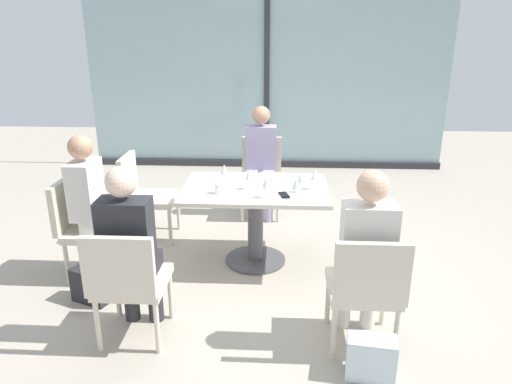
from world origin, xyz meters
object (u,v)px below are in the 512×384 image
wine_glass_2 (301,178)px  wine_glass_5 (296,184)px  dining_table_main (255,207)px  chair_far_left (144,191)px  person_near_window (261,157)px  person_front_right (365,250)px  cell_phone_on_table (284,195)px  chair_front_left (128,279)px  handbag_0 (91,285)px  person_front_left (130,244)px  handbag_1 (371,358)px  chair_side_end (84,223)px  coffee_cup (219,188)px  wine_glass_4 (315,175)px  chair_front_right (366,285)px  wine_glass_3 (266,183)px  chair_near_window (261,172)px  wine_glass_1 (249,175)px  person_side_end (94,201)px  wine_glass_0 (224,170)px

wine_glass_2 → wine_glass_5: 0.17m
dining_table_main → chair_far_left: size_ratio=1.48×
person_near_window → person_front_right: bearing=-71.0°
wine_glass_5 → person_front_right: bearing=-63.2°
dining_table_main → wine_glass_5: (0.35, -0.28, 0.32)m
cell_phone_on_table → chair_front_left: bearing=-149.4°
cell_phone_on_table → handbag_0: 1.72m
person_near_window → person_front_left: bearing=-109.0°
chair_far_left → person_front_left: (0.38, -1.63, 0.20)m
handbag_1 → person_near_window: bearing=114.8°
chair_side_end → chair_front_left: same height
wine_glass_2 → coffee_cup: (-0.70, -0.07, -0.09)m
coffee_cup → wine_glass_4: bearing=10.5°
chair_front_right → wine_glass_3: wine_glass_3 is taller
chair_near_window → dining_table_main: bearing=-90.0°
wine_glass_1 → wine_glass_2: 0.45m
handbag_0 → handbag_1: same height
person_side_end → wine_glass_3: person_side_end is taller
coffee_cup → chair_side_end: bearing=-172.6°
chair_near_window → person_near_window: 0.23m
chair_far_left → cell_phone_on_table: size_ratio=6.04×
handbag_1 → chair_front_left: bearing=178.6°
chair_front_left → wine_glass_1: size_ratio=4.70×
wine_glass_5 → chair_side_end: bearing=-178.5°
wine_glass_4 → cell_phone_on_table: wine_glass_4 is taller
wine_glass_1 → wine_glass_5: same height
person_front_right → wine_glass_3: 1.12m
coffee_cup → wine_glass_5: bearing=-8.9°
wine_glass_1 → wine_glass_4: bearing=2.6°
wine_glass_3 → handbag_0: 1.62m
dining_table_main → wine_glass_5: size_ratio=6.94×
chair_front_left → cell_phone_on_table: chair_front_left is taller
chair_near_window → person_front_right: person_front_right is taller
wine_glass_0 → wine_glass_1: bearing=-30.7°
wine_glass_2 → chair_side_end: bearing=-173.4°
person_front_left → person_side_end: bearing=124.6°
person_front_left → coffee_cup: person_front_left is taller
chair_side_end → cell_phone_on_table: chair_side_end is taller
person_side_end → handbag_0: 0.70m
dining_table_main → wine_glass_1: size_ratio=6.94×
chair_front_right → wine_glass_0: size_ratio=4.70×
person_front_right → wine_glass_0: 1.63m
person_front_right → cell_phone_on_table: bearing=119.3°
chair_near_window → handbag_0: 2.39m
person_front_right → handbag_1: size_ratio=4.20×
person_front_right → wine_glass_4: 1.15m
person_front_right → wine_glass_2: person_front_right is taller
chair_front_left → wine_glass_0: bearing=69.6°
wine_glass_0 → handbag_1: size_ratio=0.62×
chair_far_left → chair_side_end: bearing=-109.1°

